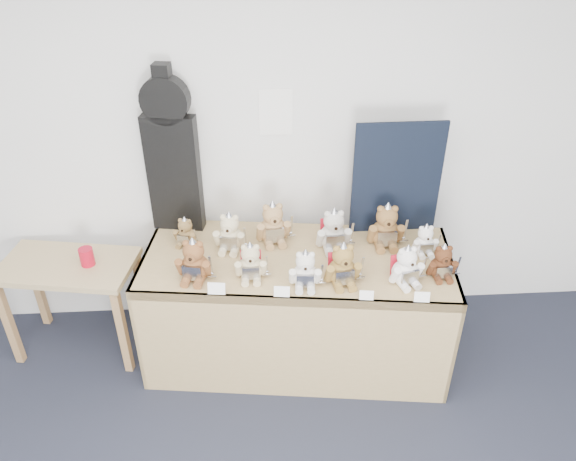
{
  "coord_description": "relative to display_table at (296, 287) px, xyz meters",
  "views": [
    {
      "loc": [
        0.27,
        -0.86,
        2.82
      ],
      "look_at": [
        0.44,
        1.88,
        1.07
      ],
      "focal_mm": 35.0,
      "sensor_mm": 36.0,
      "label": 1
    }
  ],
  "objects": [
    {
      "name": "entry_card_b",
      "position": [
        -0.11,
        -0.29,
        0.21
      ],
      "size": [
        0.09,
        0.03,
        0.06
      ],
      "primitive_type": "cube",
      "rotation": [
        -0.24,
        0.0,
        -0.12
      ],
      "color": "white",
      "rests_on": "display_table"
    },
    {
      "name": "entry_card_a",
      "position": [
        -0.47,
        -0.25,
        0.21
      ],
      "size": [
        0.1,
        0.03,
        0.07
      ],
      "primitive_type": "cube",
      "rotation": [
        -0.24,
        0.0,
        -0.12
      ],
      "color": "white",
      "rests_on": "display_table"
    },
    {
      "name": "teddy_front_right",
      "position": [
        0.25,
        -0.18,
        0.29
      ],
      "size": [
        0.24,
        0.21,
        0.29
      ],
      "rotation": [
        0.0,
        0.0,
        0.11
      ],
      "color": "olive",
      "rests_on": "display_table"
    },
    {
      "name": "teddy_back_left",
      "position": [
        -0.4,
        0.21,
        0.28
      ],
      "size": [
        0.23,
        0.2,
        0.28
      ],
      "rotation": [
        0.0,
        0.0,
        -0.18
      ],
      "color": "beige",
      "rests_on": "display_table"
    },
    {
      "name": "teddy_back_centre_left",
      "position": [
        -0.13,
        0.28,
        0.29
      ],
      "size": [
        0.26,
        0.22,
        0.31
      ],
      "rotation": [
        0.0,
        0.0,
        0.13
      ],
      "color": "tan",
      "rests_on": "display_table"
    },
    {
      "name": "entry_card_d",
      "position": [
        0.67,
        -0.39,
        0.2
      ],
      "size": [
        0.09,
        0.03,
        0.06
      ],
      "primitive_type": "cube",
      "rotation": [
        -0.24,
        0.0,
        -0.12
      ],
      "color": "white",
      "rests_on": "display_table"
    },
    {
      "name": "teddy_front_end",
      "position": [
        0.84,
        -0.16,
        0.27
      ],
      "size": [
        0.19,
        0.16,
        0.24
      ],
      "rotation": [
        0.0,
        0.0,
        0.01
      ],
      "color": "#4F2C1B",
      "rests_on": "display_table"
    },
    {
      "name": "teddy_front_left",
      "position": [
        -0.28,
        -0.1,
        0.27
      ],
      "size": [
        0.21,
        0.17,
        0.26
      ],
      "rotation": [
        0.0,
        0.0,
        -0.01
      ],
      "color": "#CAB88F",
      "rests_on": "display_table"
    },
    {
      "name": "teddy_back_centre_right",
      "position": [
        0.25,
        0.18,
        0.29
      ],
      "size": [
        0.25,
        0.21,
        0.3
      ],
      "rotation": [
        0.0,
        0.0,
        0.05
      ],
      "color": "silver",
      "rests_on": "display_table"
    },
    {
      "name": "navy_board",
      "position": [
        0.66,
        0.36,
        0.55
      ],
      "size": [
        0.57,
        0.03,
        0.76
      ],
      "primitive_type": "cube",
      "rotation": [
        0.0,
        0.0,
        0.01
      ],
      "color": "black",
      "rests_on": "display_table"
    },
    {
      "name": "teddy_back_right",
      "position": [
        0.58,
        0.19,
        0.3
      ],
      "size": [
        0.26,
        0.21,
        0.32
      ],
      "rotation": [
        0.0,
        0.0,
        -0.04
      ],
      "color": "brown",
      "rests_on": "display_table"
    },
    {
      "name": "side_table",
      "position": [
        -1.46,
        0.24,
        -0.05
      ],
      "size": [
        0.91,
        0.61,
        0.71
      ],
      "rotation": [
        0.0,
        0.0,
        -0.17
      ],
      "color": "#A28157",
      "rests_on": "floor"
    },
    {
      "name": "teddy_front_far_left",
      "position": [
        -0.6,
        -0.09,
        0.29
      ],
      "size": [
        0.24,
        0.21,
        0.29
      ],
      "rotation": [
        0.0,
        0.0,
        -0.2
      ],
      "color": "brown",
      "rests_on": "display_table"
    },
    {
      "name": "entry_card_c",
      "position": [
        0.36,
        -0.35,
        0.2
      ],
      "size": [
        0.08,
        0.03,
        0.06
      ],
      "primitive_type": "cube",
      "rotation": [
        -0.24,
        0.0,
        -0.12
      ],
      "color": "white",
      "rests_on": "display_table"
    },
    {
      "name": "room_shell",
      "position": [
        -0.09,
        0.6,
        0.92
      ],
      "size": [
        6.0,
        6.0,
        6.0
      ],
      "color": "white",
      "rests_on": "floor"
    },
    {
      "name": "teddy_front_centre",
      "position": [
        0.03,
        -0.2,
        0.27
      ],
      "size": [
        0.21,
        0.18,
        0.26
      ],
      "rotation": [
        0.0,
        0.0,
        -0.07
      ],
      "color": "silver",
      "rests_on": "display_table"
    },
    {
      "name": "guitar_case",
      "position": [
        -0.75,
        0.5,
        0.71
      ],
      "size": [
        0.35,
        0.16,
        1.1
      ],
      "rotation": [
        0.0,
        0.0,
        -0.18
      ],
      "color": "black",
      "rests_on": "display_table"
    },
    {
      "name": "teddy_back_far_left",
      "position": [
        -0.69,
        0.28,
        0.25
      ],
      "size": [
        0.17,
        0.16,
        0.21
      ],
      "rotation": [
        0.0,
        0.0,
        -0.31
      ],
      "color": "olive",
      "rests_on": "display_table"
    },
    {
      "name": "red_cup",
      "position": [
        -1.32,
        0.22,
        0.13
      ],
      "size": [
        0.09,
        0.09,
        0.12
      ],
      "primitive_type": "cylinder",
      "color": "#B00B21",
      "rests_on": "side_table"
    },
    {
      "name": "teddy_front_far_right",
      "position": [
        0.61,
        -0.21,
        0.28
      ],
      "size": [
        0.23,
        0.21,
        0.27
      ],
      "rotation": [
        0.0,
        0.0,
        0.25
      ],
      "color": "white",
      "rests_on": "display_table"
    },
    {
      "name": "display_table",
      "position": [
        0.0,
        0.0,
        0.0
      ],
      "size": [
        2.01,
        1.03,
        0.8
      ],
      "rotation": [
        0.0,
        0.0,
        -0.12
      ],
      "color": "#9A7F4E",
      "rests_on": "floor"
    },
    {
      "name": "teddy_back_end",
      "position": [
        0.8,
        0.08,
        0.26
      ],
      "size": [
        0.18,
        0.15,
        0.22
      ],
      "rotation": [
        0.0,
        0.0,
        0.03
      ],
      "color": "white",
      "rests_on": "display_table"
    }
  ]
}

